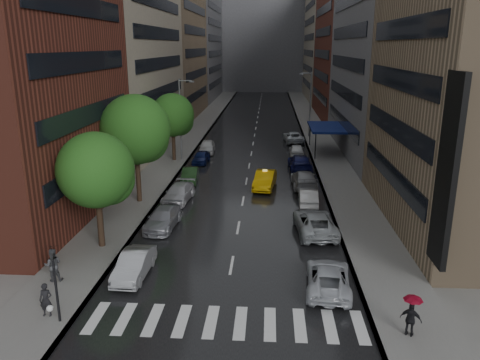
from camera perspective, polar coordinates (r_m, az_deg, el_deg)
name	(u,v)px	position (r m, az deg, el deg)	size (l,w,h in m)	color
ground	(225,300)	(24.93, -1.79, -14.43)	(220.00, 220.00, 0.00)	gray
road	(255,130)	(72.51, 1.89, 6.06)	(14.00, 140.00, 0.01)	black
sidewalk_left	(198,129)	(73.31, -5.20, 6.17)	(4.00, 140.00, 0.15)	gray
sidewalk_right	(314,131)	(72.79, 9.03, 5.96)	(4.00, 140.00, 0.15)	gray
crosswalk	(226,322)	(23.21, -1.75, -16.93)	(13.15, 2.80, 0.01)	silver
buildings_left	(167,24)	(82.02, -8.89, 18.26)	(8.00, 108.00, 38.00)	maroon
buildings_right	(353,29)	(79.16, 13.61, 17.41)	(8.05, 109.10, 36.00)	#937A5B
building_far	(263,33)	(139.42, 2.86, 17.47)	(40.00, 14.00, 32.00)	slate
tree_near	(96,170)	(30.32, -17.19, 1.13)	(4.77, 4.77, 7.61)	#382619
tree_mid	(135,130)	(38.54, -12.65, 6.00)	(5.64, 5.64, 8.99)	#382619
tree_far	(172,115)	(52.70, -8.23, 7.83)	(4.79, 4.79, 7.63)	#382619
taxi	(265,180)	(42.89, 3.05, 0.03)	(1.69, 4.83, 1.59)	#DFA40B
parked_cars_left	(185,183)	(42.48, -6.72, -0.34)	(2.44, 36.29, 1.54)	#949599
parked_cars_right	(304,178)	(43.98, 7.77, 0.25)	(3.05, 45.07, 1.59)	#B8BBC3
ped_bag_walker	(46,301)	(24.79, -22.55, -13.42)	(0.68, 0.48, 1.67)	black
ped_black_umbrella	(52,260)	(27.83, -21.90, -9.06)	(1.07, 0.98, 2.09)	#424346
ped_red_umbrella	(412,312)	(22.75, 20.20, -14.86)	(1.02, 0.82, 2.01)	black
traffic_light	(55,281)	(23.57, -21.59, -11.40)	(0.18, 0.15, 3.45)	black
street_lamp_left	(181,118)	(52.87, -7.21, 7.54)	(1.74, 0.22, 9.00)	gray
street_lamp_right	(310,103)	(67.05, 8.49, 9.29)	(1.74, 0.22, 9.00)	gray
awning	(326,127)	(57.58, 10.48, 6.32)	(4.00, 8.00, 3.12)	navy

